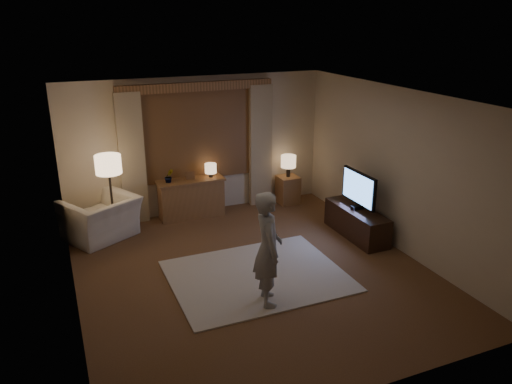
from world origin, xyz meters
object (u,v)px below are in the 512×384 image
side_table (288,190)px  person (268,249)px  sideboard (191,199)px  tv_stand (356,222)px  armchair (101,218)px

side_table → person: 3.84m
side_table → person: (-1.92, -3.28, 0.52)m
sideboard → tv_stand: bearing=-39.5°
tv_stand → person: 2.72m
person → tv_stand: bearing=-47.0°
sideboard → tv_stand: 3.10m
sideboard → armchair: bearing=-168.3°
side_table → armchair: bearing=-175.3°
sideboard → armchair: size_ratio=1.08×
armchair → person: bearing=91.5°
person → sideboard: bearing=14.0°
tv_stand → person: (-2.29, -1.36, 0.55)m
side_table → sideboard: bearing=178.6°
sideboard → armchair: 1.73m
armchair → tv_stand: armchair is taller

